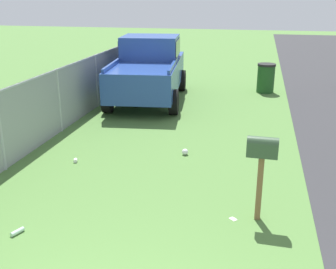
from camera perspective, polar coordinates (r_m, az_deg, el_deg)
The scene contains 8 objects.
mailbox at distance 6.58m, azimuth 12.73°, elevation -2.66°, with size 0.23×0.48×1.40m.
pickup_truck at distance 14.16m, azimuth -2.63°, elevation 9.19°, with size 5.09×2.70×2.09m.
trash_bin at distance 15.68m, azimuth 13.22°, elevation 7.52°, with size 0.65×0.65×1.05m.
fence_section at distance 11.15m, azimuth -14.68°, elevation 4.84°, with size 15.62×0.07×1.65m.
litter_wrapper_by_mailbox at distance 6.97m, azimuth 8.89°, elevation -11.32°, with size 0.12×0.08×0.01m, color silver.
litter_bottle_near_hydrant at distance 6.89m, azimuth -19.89°, elevation -12.39°, with size 0.07×0.07×0.22m, color #B2D8BF.
litter_bag_far_scatter at distance 9.41m, azimuth 2.35°, elevation -2.39°, with size 0.14×0.14×0.14m, color silver.
litter_cup_midfield_a at distance 9.23m, azimuth -12.54°, elevation -3.48°, with size 0.08×0.08×0.10m, color white.
Camera 1 is at (-2.46, -1.32, 3.48)m, focal length 44.60 mm.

